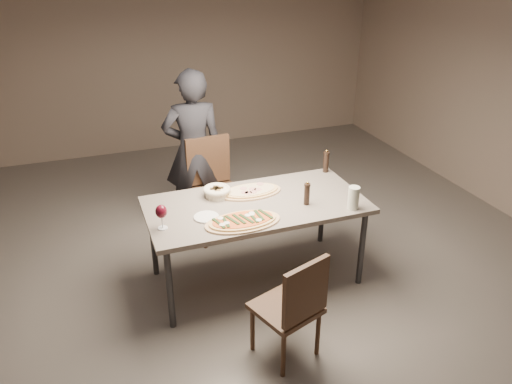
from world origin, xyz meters
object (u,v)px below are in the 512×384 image
object	(u,v)px
zucchini_pizza	(243,221)
chair_far	(213,182)
diner	(193,151)
dining_table	(256,209)
chair_near	(294,304)
ham_pizza	(251,191)
pepper_mill_left	(307,194)
bread_basket	(217,191)
carafe	(353,198)

from	to	relation	value
zucchini_pizza	chair_far	distance (m)	1.23
chair_far	diner	xyz separation A→B (m)	(-0.13, 0.21, 0.27)
diner	dining_table	bearing A→B (deg)	108.27
chair_near	ham_pizza	bearing A→B (deg)	65.43
ham_pizza	diner	xyz separation A→B (m)	(-0.27, 0.95, 0.06)
pepper_mill_left	diner	distance (m)	1.45
diner	chair_near	bearing A→B (deg)	100.31
dining_table	diner	xyz separation A→B (m)	(-0.25, 1.14, 0.13)
bread_basket	carafe	bearing A→B (deg)	-31.12
ham_pizza	chair_far	size ratio (longest dim) A/B	0.55
ham_pizza	diner	bearing A→B (deg)	100.05
zucchini_pizza	pepper_mill_left	world-z (taller)	pepper_mill_left
pepper_mill_left	chair_far	xyz separation A→B (m)	(-0.50, 1.10, -0.29)
diner	zucchini_pizza	bearing A→B (deg)	97.55
carafe	chair_near	bearing A→B (deg)	-141.19
bread_basket	chair_near	xyz separation A→B (m)	(0.18, -1.21, -0.32)
ham_pizza	pepper_mill_left	distance (m)	0.51
ham_pizza	chair_far	world-z (taller)	chair_far
zucchini_pizza	ham_pizza	size ratio (longest dim) A/B	1.10
carafe	ham_pizza	bearing A→B (deg)	141.01
pepper_mill_left	carafe	size ratio (longest dim) A/B	1.07
dining_table	zucchini_pizza	xyz separation A→B (m)	(-0.21, -0.28, 0.07)
pepper_mill_left	dining_table	bearing A→B (deg)	156.61
chair_near	chair_far	distance (m)	1.92
bread_basket	pepper_mill_left	xyz separation A→B (m)	(0.65, -0.39, 0.05)
ham_pizza	chair_near	xyz separation A→B (m)	(-0.11, -1.18, -0.29)
diner	carafe	bearing A→B (deg)	128.24
dining_table	carafe	world-z (taller)	carafe
carafe	pepper_mill_left	bearing A→B (deg)	148.49
diner	pepper_mill_left	bearing A→B (deg)	121.70
pepper_mill_left	chair_far	size ratio (longest dim) A/B	0.21
zucchini_pizza	chair_near	bearing A→B (deg)	-70.49
ham_pizza	dining_table	bearing A→B (deg)	-101.81
zucchini_pizza	dining_table	bearing A→B (deg)	62.89
zucchini_pizza	carafe	xyz separation A→B (m)	(0.91, -0.08, 0.08)
carafe	chair_far	distance (m)	1.56
pepper_mill_left	diner	bearing A→B (deg)	115.70
dining_table	chair_far	bearing A→B (deg)	97.28
chair_near	chair_far	xyz separation A→B (m)	(-0.03, 1.92, 0.07)
chair_far	diner	world-z (taller)	diner
bread_basket	chair_far	xyz separation A→B (m)	(0.15, 0.71, -0.25)
chair_far	bread_basket	bearing A→B (deg)	74.78
zucchini_pizza	pepper_mill_left	size ratio (longest dim) A/B	2.91
ham_pizza	pepper_mill_left	bearing A→B (deg)	-50.21
dining_table	ham_pizza	world-z (taller)	ham_pizza
dining_table	zucchini_pizza	bearing A→B (deg)	-126.87
dining_table	bread_basket	size ratio (longest dim) A/B	7.73
dining_table	chair_far	world-z (taller)	chair_far
zucchini_pizza	bread_basket	world-z (taller)	bread_basket
zucchini_pizza	pepper_mill_left	xyz separation A→B (m)	(0.59, 0.11, 0.08)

